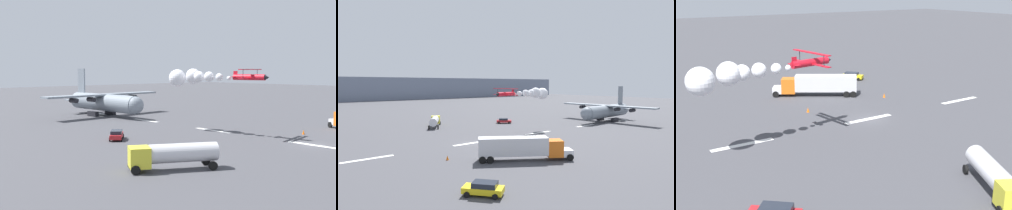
# 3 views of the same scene
# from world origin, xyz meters

# --- Properties ---
(ground_plane) EXTENTS (440.00, 440.00, 0.00)m
(ground_plane) POSITION_xyz_m (0.00, 0.00, 0.00)
(ground_plane) COLOR #424247
(ground_plane) RESTS_ON ground
(runway_stripe_3) EXTENTS (8.00, 0.90, 0.01)m
(runway_stripe_3) POSITION_xyz_m (-19.31, 0.00, 0.01)
(runway_stripe_3) COLOR white
(runway_stripe_3) RESTS_ON ground
(runway_stripe_4) EXTENTS (8.00, 0.90, 0.01)m
(runway_stripe_4) POSITION_xyz_m (0.00, 0.00, 0.01)
(runway_stripe_4) COLOR white
(runway_stripe_4) RESTS_ON ground
(runway_stripe_5) EXTENTS (8.00, 0.90, 0.01)m
(runway_stripe_5) POSITION_xyz_m (19.31, 0.00, 0.01)
(runway_stripe_5) COLOR white
(runway_stripe_5) RESTS_ON ground
(runway_stripe_6) EXTENTS (8.00, 0.90, 0.01)m
(runway_stripe_6) POSITION_xyz_m (38.63, 0.00, 0.01)
(runway_stripe_6) COLOR white
(runway_stripe_6) RESTS_ON ground
(runway_stripe_7) EXTENTS (8.00, 0.90, 0.01)m
(runway_stripe_7) POSITION_xyz_m (57.94, 0.00, 0.01)
(runway_stripe_7) COLOR white
(runway_stripe_7) RESTS_ON ground
(mountain_ridge_distant) EXTENTS (396.00, 16.00, 16.82)m
(mountain_ridge_distant) POSITION_xyz_m (0.00, 169.71, 8.41)
(mountain_ridge_distant) COLOR slate
(mountain_ridge_distant) RESTS_ON ground
(cargo_transport_plane) EXTENTS (24.41, 31.25, 11.26)m
(cargo_transport_plane) POSITION_xyz_m (50.91, 1.70, 3.41)
(cargo_transport_plane) COLOR gray
(cargo_transport_plane) RESTS_ON ground
(stunt_biplane_red) EXTENTS (19.16, 7.38, 3.19)m
(stunt_biplane_red) POSITION_xyz_m (21.05, 3.29, 9.65)
(stunt_biplane_red) COLOR red
(semi_truck_orange) EXTENTS (14.01, 10.36, 3.70)m
(semi_truck_orange) POSITION_xyz_m (-0.36, -16.01, 2.13)
(semi_truck_orange) COLOR silver
(semi_truck_orange) RESTS_ON ground
(fuel_tanker_truck) EXTENTS (6.97, 9.76, 2.90)m
(fuel_tanker_truck) POSITION_xyz_m (3.41, 24.98, 1.75)
(fuel_tanker_truck) COLOR yellow
(fuel_tanker_truck) RESTS_ON ground
(followme_car_yellow) EXTENTS (4.23, 4.56, 1.52)m
(followme_car_yellow) POSITION_xyz_m (-12.97, -23.87, 0.81)
(followme_car_yellow) COLOR yellow
(followme_car_yellow) RESTS_ON ground
(airport_staff_sedan) EXTENTS (4.61, 4.28, 1.52)m
(airport_staff_sedan) POSITION_xyz_m (23.07, 18.54, 0.81)
(airport_staff_sedan) COLOR #B21E23
(airport_staff_sedan) RESTS_ON ground
(traffic_cone_near) EXTENTS (0.44, 0.44, 0.75)m
(traffic_cone_near) POSITION_xyz_m (-9.58, -8.57, 0.38)
(traffic_cone_near) COLOR orange
(traffic_cone_near) RESTS_ON ground
(traffic_cone_far) EXTENTS (0.44, 0.44, 0.75)m
(traffic_cone_far) POSITION_xyz_m (5.97, -7.91, 0.38)
(traffic_cone_far) COLOR orange
(traffic_cone_far) RESTS_ON ground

